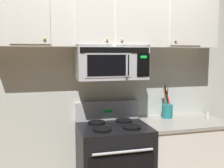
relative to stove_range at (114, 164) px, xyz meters
The scene contains 7 objects.
back_wall 0.95m from the stove_range, 90.00° to the left, with size 5.20×0.10×2.70m, color silver.
stove_range is the anchor object (origin of this frame).
over_range_microwave 1.11m from the stove_range, 90.14° to the left, with size 0.76×0.43×0.35m.
upper_cabinets 1.56m from the stove_range, 90.00° to the left, with size 2.50×0.36×0.55m.
counter_segment 0.84m from the stove_range, ahead, with size 0.93×0.65×0.90m.
utensil_crock_teal 0.92m from the stove_range, 14.00° to the left, with size 0.13×0.13×0.40m.
salt_shaker 1.28m from the stove_range, ahead, with size 0.04×0.04×0.10m.
Camera 1 is at (-0.72, -2.23, 1.67)m, focal length 41.71 mm.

